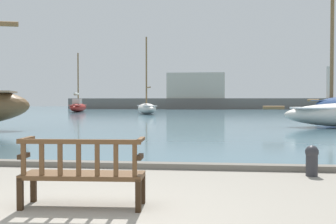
{
  "coord_description": "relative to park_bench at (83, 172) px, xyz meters",
  "views": [
    {
      "loc": [
        1.67,
        -4.76,
        1.42
      ],
      "look_at": [
        -0.04,
        10.0,
        1.0
      ],
      "focal_mm": 45.0,
      "sensor_mm": 36.0,
      "label": 1
    }
  ],
  "objects": [
    {
      "name": "ground_plane",
      "position": [
        0.08,
        -0.58,
        -0.47
      ],
      "size": [
        160.0,
        160.0,
        0.0
      ],
      "primitive_type": "plane",
      "color": "gray"
    },
    {
      "name": "harbor_water",
      "position": [
        0.08,
        43.42,
        -0.43
      ],
      "size": [
        100.0,
        80.0,
        0.08
      ],
      "primitive_type": "cube",
      "color": "slate",
      "rests_on": "ground"
    },
    {
      "name": "quay_edge_kerb",
      "position": [
        0.08,
        3.27,
        -0.41
      ],
      "size": [
        40.0,
        0.3,
        0.12
      ],
      "primitive_type": "cube",
      "color": "slate",
      "rests_on": "ground"
    },
    {
      "name": "park_bench",
      "position": [
        0.0,
        0.0,
        0.0
      ],
      "size": [
        1.63,
        0.61,
        0.92
      ],
      "color": "#322113",
      "rests_on": "ground"
    },
    {
      "name": "sailboat_far_starboard",
      "position": [
        -5.04,
        35.1,
        0.21
      ],
      "size": [
        3.3,
        5.84,
        7.51
      ],
      "color": "silver",
      "rests_on": "harbor_water"
    },
    {
      "name": "sailboat_distant_harbor",
      "position": [
        -14.02,
        41.15,
        0.24
      ],
      "size": [
        2.06,
        5.4,
        6.73
      ],
      "color": "maroon",
      "rests_on": "harbor_water"
    },
    {
      "name": "mooring_bollard",
      "position": [
        3.52,
        2.73,
        -0.15
      ],
      "size": [
        0.25,
        0.25,
        0.58
      ],
      "color": "#2D2D33",
      "rests_on": "ground"
    },
    {
      "name": "far_breakwater",
      "position": [
        0.01,
        58.46,
        1.2
      ],
      "size": [
        42.24,
        2.4,
        6.34
      ],
      "color": "#66605B",
      "rests_on": "ground"
    }
  ]
}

